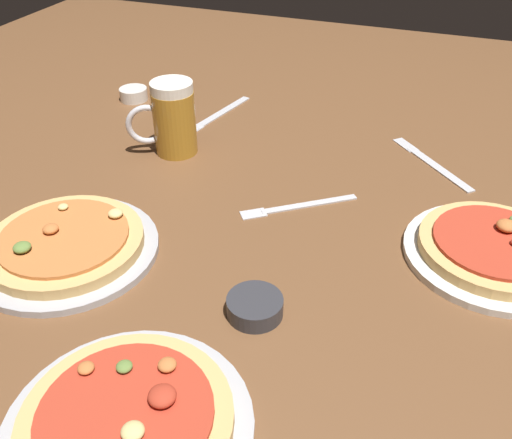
{
  "coord_description": "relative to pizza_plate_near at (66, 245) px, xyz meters",
  "views": [
    {
      "loc": [
        0.26,
        -0.7,
        0.55
      ],
      "look_at": [
        0.0,
        0.0,
        0.02
      ],
      "focal_mm": 38.98,
      "sensor_mm": 36.0,
      "label": 1
    }
  ],
  "objects": [
    {
      "name": "knife_right",
      "position": [
        0.02,
        0.54,
        -0.01
      ],
      "size": [
        0.07,
        0.24,
        0.01
      ],
      "color": "silver",
      "rests_on": "ground_plane"
    },
    {
      "name": "ramekin_sauce",
      "position": [
        0.32,
        -0.02,
        -0.0
      ],
      "size": [
        0.08,
        0.08,
        0.03
      ],
      "primitive_type": "cylinder",
      "color": "#333338",
      "rests_on": "ground_plane"
    },
    {
      "name": "ground_plane",
      "position": [
        0.26,
        0.16,
        -0.03
      ],
      "size": [
        2.4,
        2.4,
        0.03
      ],
      "primitive_type": "cube",
      "color": "brown"
    },
    {
      "name": "knife_spare",
      "position": [
        0.51,
        0.49,
        -0.01
      ],
      "size": [
        0.18,
        0.18,
        0.01
      ],
      "color": "silver",
      "rests_on": "ground_plane"
    },
    {
      "name": "pizza_plate_near",
      "position": [
        0.0,
        0.0,
        0.0
      ],
      "size": [
        0.29,
        0.29,
        0.05
      ],
      "color": "#B2B2B7",
      "rests_on": "ground_plane"
    },
    {
      "name": "pizza_plate_side",
      "position": [
        0.26,
        -0.24,
        0.0
      ],
      "size": [
        0.28,
        0.28,
        0.05
      ],
      "color": "#B2B2B7",
      "rests_on": "ground_plane"
    },
    {
      "name": "fork_spare",
      "position": [
        0.3,
        0.25,
        -0.01
      ],
      "size": [
        0.18,
        0.14,
        0.01
      ],
      "color": "silver",
      "rests_on": "ground_plane"
    },
    {
      "name": "pizza_plate_far",
      "position": [
        0.63,
        0.22,
        0.0
      ],
      "size": [
        0.27,
        0.27,
        0.05
      ],
      "color": "silver",
      "rests_on": "ground_plane"
    },
    {
      "name": "ramekin_butter",
      "position": [
        -0.21,
        0.56,
        -0.0
      ],
      "size": [
        0.07,
        0.07,
        0.03
      ],
      "primitive_type": "cylinder",
      "color": "silver",
      "rests_on": "ground_plane"
    },
    {
      "name": "beer_mug_dark",
      "position": [
        0.01,
        0.36,
        0.06
      ],
      "size": [
        0.13,
        0.1,
        0.15
      ],
      "color": "#B27A23",
      "rests_on": "ground_plane"
    }
  ]
}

